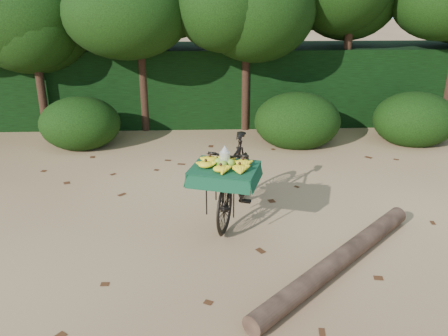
{
  "coord_description": "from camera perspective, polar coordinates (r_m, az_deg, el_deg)",
  "views": [
    {
      "loc": [
        -0.44,
        -5.2,
        3.22
      ],
      "look_at": [
        -0.19,
        0.75,
        0.87
      ],
      "focal_mm": 38.0,
      "sensor_mm": 36.0,
      "label": 1
    }
  ],
  "objects": [
    {
      "name": "hedge_backdrop",
      "position": [
        11.74,
        -0.24,
        10.13
      ],
      "size": [
        26.0,
        1.8,
        1.8
      ],
      "primitive_type": "cube",
      "color": "black",
      "rests_on": "ground"
    },
    {
      "name": "leaf_litter",
      "position": [
        6.69,
        1.63,
        -7.2
      ],
      "size": [
        7.0,
        7.3,
        0.01
      ],
      "primitive_type": null,
      "color": "#442412",
      "rests_on": "ground"
    },
    {
      "name": "bush_clumps",
      "position": [
        9.94,
        3.1,
        5.32
      ],
      "size": [
        8.8,
        1.7,
        0.9
      ],
      "primitive_type": null,
      "color": "black",
      "rests_on": "ground"
    },
    {
      "name": "vendor_bicycle",
      "position": [
        6.79,
        1.27,
        -1.13
      ],
      "size": [
        1.23,
        2.04,
        1.18
      ],
      "rotation": [
        0.0,
        0.0,
        -0.3
      ],
      "color": "black",
      "rests_on": "ground"
    },
    {
      "name": "ground",
      "position": [
        6.13,
        2.06,
        -10.16
      ],
      "size": [
        80.0,
        80.0,
        0.0
      ],
      "primitive_type": "plane",
      "color": "tan",
      "rests_on": "ground"
    },
    {
      "name": "fallen_log",
      "position": [
        5.93,
        13.64,
        -10.72
      ],
      "size": [
        2.49,
        2.43,
        0.23
      ],
      "primitive_type": "cylinder",
      "rotation": [
        1.57,
        0.0,
        -0.8
      ],
      "color": "brown",
      "rests_on": "ground"
    },
    {
      "name": "tree_row",
      "position": [
        10.77,
        -3.66,
        14.99
      ],
      "size": [
        14.5,
        2.0,
        4.0
      ],
      "primitive_type": null,
      "color": "black",
      "rests_on": "ground"
    }
  ]
}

